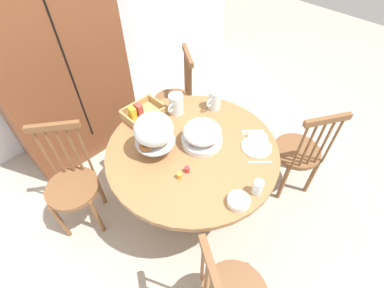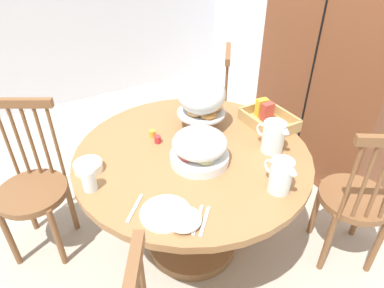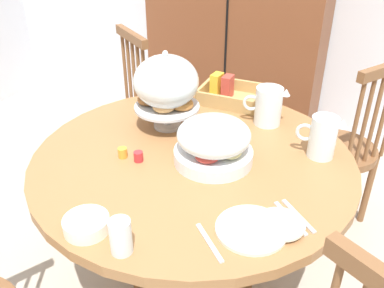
# 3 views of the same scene
# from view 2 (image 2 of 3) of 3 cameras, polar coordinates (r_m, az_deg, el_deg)

# --- Properties ---
(ground_plane) EXTENTS (10.00, 10.00, 0.00)m
(ground_plane) POSITION_cam_2_polar(r_m,az_deg,el_deg) (2.33, -2.03, -16.97)
(ground_plane) COLOR #A89E8E
(wooden_armoire) EXTENTS (1.18, 0.60, 1.96)m
(wooden_armoire) POSITION_cam_2_polar(r_m,az_deg,el_deg) (2.79, 23.75, 14.31)
(wooden_armoire) COLOR brown
(wooden_armoire) RESTS_ON ground_plane
(dining_table) EXTENTS (1.26, 1.26, 0.74)m
(dining_table) POSITION_cam_2_polar(r_m,az_deg,el_deg) (1.97, -0.00, -6.04)
(dining_table) COLOR olive
(dining_table) RESTS_ON ground_plane
(windsor_chair_near_window) EXTENTS (0.46, 0.46, 0.97)m
(windsor_chair_near_window) POSITION_cam_2_polar(r_m,az_deg,el_deg) (2.78, 2.56, 5.06)
(windsor_chair_near_window) COLOR brown
(windsor_chair_near_window) RESTS_ON ground_plane
(windsor_chair_by_cabinet) EXTENTS (0.45, 0.45, 0.97)m
(windsor_chair_by_cabinet) POSITION_cam_2_polar(r_m,az_deg,el_deg) (2.24, -24.64, -6.82)
(windsor_chair_by_cabinet) COLOR brown
(windsor_chair_by_cabinet) RESTS_ON ground_plane
(windsor_chair_far_side) EXTENTS (0.46, 0.46, 0.97)m
(windsor_chair_far_side) POSITION_cam_2_polar(r_m,az_deg,el_deg) (2.18, 25.44, -8.46)
(windsor_chair_far_side) COLOR brown
(windsor_chair_far_side) RESTS_ON ground_plane
(pastry_stand_with_dome) EXTENTS (0.28, 0.28, 0.34)m
(pastry_stand_with_dome) POSITION_cam_2_polar(r_m,az_deg,el_deg) (1.96, 1.60, 7.76)
(pastry_stand_with_dome) COLOR silver
(pastry_stand_with_dome) RESTS_ON dining_table
(fruit_platter_covered) EXTENTS (0.30, 0.30, 0.18)m
(fruit_platter_covered) POSITION_cam_2_polar(r_m,az_deg,el_deg) (1.73, 1.26, -0.61)
(fruit_platter_covered) COLOR silver
(fruit_platter_covered) RESTS_ON dining_table
(orange_juice_pitcher) EXTENTS (0.18, 0.10, 0.17)m
(orange_juice_pitcher) POSITION_cam_2_polar(r_m,az_deg,el_deg) (1.61, 14.35, -5.29)
(orange_juice_pitcher) COLOR silver
(orange_juice_pitcher) RESTS_ON dining_table
(milk_pitcher) EXTENTS (0.20, 0.12, 0.17)m
(milk_pitcher) POSITION_cam_2_polar(r_m,az_deg,el_deg) (1.86, 13.19, 0.97)
(milk_pitcher) COLOR silver
(milk_pitcher) RESTS_ON dining_table
(cereal_basket) EXTENTS (0.32, 0.24, 0.12)m
(cereal_basket) POSITION_cam_2_polar(r_m,az_deg,el_deg) (2.12, 12.36, 4.20)
(cereal_basket) COLOR tan
(cereal_basket) RESTS_ON dining_table
(china_plate_large) EXTENTS (0.22, 0.22, 0.01)m
(china_plate_large) POSITION_cam_2_polar(r_m,az_deg,el_deg) (1.50, -4.38, -11.31)
(china_plate_large) COLOR white
(china_plate_large) RESTS_ON dining_table
(china_plate_small) EXTENTS (0.15, 0.15, 0.01)m
(china_plate_small) POSITION_cam_2_polar(r_m,az_deg,el_deg) (1.46, -1.36, -12.29)
(china_plate_small) COLOR white
(china_plate_small) RESTS_ON china_plate_large
(cereal_bowl) EXTENTS (0.14, 0.14, 0.04)m
(cereal_bowl) POSITION_cam_2_polar(r_m,az_deg,el_deg) (1.78, -16.72, -3.56)
(cereal_bowl) COLOR white
(cereal_bowl) RESTS_ON dining_table
(drinking_glass) EXTENTS (0.06, 0.06, 0.11)m
(drinking_glass) POSITION_cam_2_polar(r_m,az_deg,el_deg) (1.65, -16.61, -5.72)
(drinking_glass) COLOR silver
(drinking_glass) RESTS_ON dining_table
(jam_jar_strawberry) EXTENTS (0.04, 0.04, 0.04)m
(jam_jar_strawberry) POSITION_cam_2_polar(r_m,az_deg,el_deg) (1.91, -5.68, 0.74)
(jam_jar_strawberry) COLOR #B7282D
(jam_jar_strawberry) RESTS_ON dining_table
(jam_jar_apricot) EXTENTS (0.04, 0.04, 0.04)m
(jam_jar_apricot) POSITION_cam_2_polar(r_m,az_deg,el_deg) (1.97, -6.55, 1.72)
(jam_jar_apricot) COLOR orange
(jam_jar_apricot) RESTS_ON dining_table
(table_knife) EXTENTS (0.13, 0.13, 0.01)m
(table_knife) POSITION_cam_2_polar(r_m,az_deg,el_deg) (1.47, 0.94, -12.36)
(table_knife) COLOR silver
(table_knife) RESTS_ON dining_table
(dinner_fork) EXTENTS (0.13, 0.13, 0.01)m
(dinner_fork) POSITION_cam_2_polar(r_m,az_deg,el_deg) (1.47, 2.11, -12.56)
(dinner_fork) COLOR silver
(dinner_fork) RESTS_ON dining_table
(soup_spoon) EXTENTS (0.13, 0.13, 0.01)m
(soup_spoon) POSITION_cam_2_polar(r_m,az_deg,el_deg) (1.54, -9.42, -10.37)
(soup_spoon) COLOR silver
(soup_spoon) RESTS_ON dining_table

